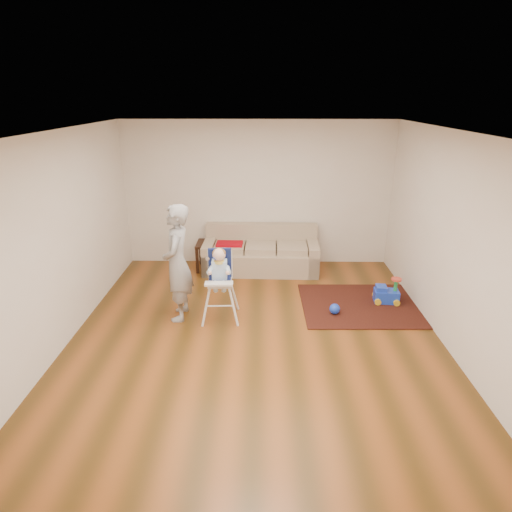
{
  "coord_description": "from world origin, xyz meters",
  "views": [
    {
      "loc": [
        0.08,
        -5.16,
        3.1
      ],
      "look_at": [
        0.0,
        0.4,
        1.0
      ],
      "focal_mm": 30.0,
      "sensor_mm": 36.0,
      "label": 1
    }
  ],
  "objects_px": {
    "sofa": "(261,250)",
    "ride_on_toy": "(387,290)",
    "toy_ball": "(335,309)",
    "high_chair": "(220,285)",
    "side_table": "(211,256)",
    "adult": "(177,263)"
  },
  "relations": [
    {
      "from": "ride_on_toy",
      "to": "adult",
      "type": "relative_size",
      "value": 0.24
    },
    {
      "from": "high_chair",
      "to": "adult",
      "type": "height_order",
      "value": "adult"
    },
    {
      "from": "toy_ball",
      "to": "high_chair",
      "type": "xyz_separation_m",
      "value": [
        -1.7,
        -0.11,
        0.43
      ]
    },
    {
      "from": "high_chair",
      "to": "adult",
      "type": "distance_m",
      "value": 0.68
    },
    {
      "from": "high_chair",
      "to": "adult",
      "type": "relative_size",
      "value": 0.64
    },
    {
      "from": "toy_ball",
      "to": "adult",
      "type": "relative_size",
      "value": 0.09
    },
    {
      "from": "sofa",
      "to": "ride_on_toy",
      "type": "distance_m",
      "value": 2.4
    },
    {
      "from": "sofa",
      "to": "adult",
      "type": "xyz_separation_m",
      "value": [
        -1.18,
        -1.82,
        0.45
      ]
    },
    {
      "from": "side_table",
      "to": "adult",
      "type": "distance_m",
      "value": 1.99
    },
    {
      "from": "sofa",
      "to": "high_chair",
      "type": "relative_size",
      "value": 1.94
    },
    {
      "from": "high_chair",
      "to": "ride_on_toy",
      "type": "bearing_deg",
      "value": 9.14
    },
    {
      "from": "sofa",
      "to": "adult",
      "type": "distance_m",
      "value": 2.22
    },
    {
      "from": "side_table",
      "to": "adult",
      "type": "height_order",
      "value": "adult"
    },
    {
      "from": "side_table",
      "to": "ride_on_toy",
      "type": "relative_size",
      "value": 1.26
    },
    {
      "from": "ride_on_toy",
      "to": "high_chair",
      "type": "height_order",
      "value": "high_chair"
    },
    {
      "from": "side_table",
      "to": "toy_ball",
      "type": "distance_m",
      "value": 2.74
    },
    {
      "from": "sofa",
      "to": "side_table",
      "type": "bearing_deg",
      "value": 177.68
    },
    {
      "from": "toy_ball",
      "to": "high_chair",
      "type": "bearing_deg",
      "value": -176.14
    },
    {
      "from": "ride_on_toy",
      "to": "high_chair",
      "type": "xyz_separation_m",
      "value": [
        -2.58,
        -0.53,
        0.31
      ]
    },
    {
      "from": "ride_on_toy",
      "to": "toy_ball",
      "type": "distance_m",
      "value": 0.98
    },
    {
      "from": "sofa",
      "to": "high_chair",
      "type": "xyz_separation_m",
      "value": [
        -0.58,
        -1.85,
        0.12
      ]
    },
    {
      "from": "sofa",
      "to": "high_chair",
      "type": "bearing_deg",
      "value": -105.85
    }
  ]
}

